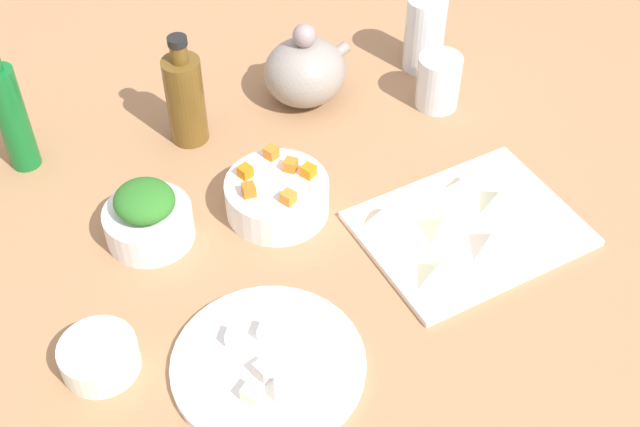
# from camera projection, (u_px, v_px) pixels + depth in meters

# --- Properties ---
(tabletop) EXTENTS (1.90, 1.90, 0.03)m
(tabletop) POSITION_uv_depth(u_px,v_px,m) (320.00, 245.00, 1.24)
(tabletop) COLOR #A57750
(tabletop) RESTS_ON ground
(cutting_board) EXTENTS (0.31, 0.24, 0.01)m
(cutting_board) POSITION_uv_depth(u_px,v_px,m) (469.00, 229.00, 1.24)
(cutting_board) COLOR white
(cutting_board) RESTS_ON tabletop
(plate_tofu) EXTENTS (0.25, 0.25, 0.01)m
(plate_tofu) POSITION_uv_depth(u_px,v_px,m) (268.00, 365.00, 1.07)
(plate_tofu) COLOR white
(plate_tofu) RESTS_ON tabletop
(bowl_greens) EXTENTS (0.13, 0.13, 0.05)m
(bowl_greens) POSITION_uv_depth(u_px,v_px,m) (149.00, 224.00, 1.21)
(bowl_greens) COLOR white
(bowl_greens) RESTS_ON tabletop
(bowl_carrots) EXTENTS (0.15, 0.15, 0.05)m
(bowl_carrots) POSITION_uv_depth(u_px,v_px,m) (277.00, 197.00, 1.25)
(bowl_carrots) COLOR white
(bowl_carrots) RESTS_ON tabletop
(bowl_small_side) EXTENTS (0.10, 0.10, 0.04)m
(bowl_small_side) POSITION_uv_depth(u_px,v_px,m) (99.00, 357.00, 1.06)
(bowl_small_side) COLOR white
(bowl_small_side) RESTS_ON tabletop
(teapot) EXTENTS (0.16, 0.13, 0.15)m
(teapot) POSITION_uv_depth(u_px,v_px,m) (305.00, 71.00, 1.42)
(teapot) COLOR gray
(teapot) RESTS_ON tabletop
(bottle_0) EXTENTS (0.06, 0.06, 0.19)m
(bottle_0) POSITION_uv_depth(u_px,v_px,m) (185.00, 98.00, 1.33)
(bottle_0) COLOR brown
(bottle_0) RESTS_ON tabletop
(bottle_1) EXTENTS (0.05, 0.05, 0.22)m
(bottle_1) POSITION_uv_depth(u_px,v_px,m) (12.00, 116.00, 1.27)
(bottle_1) COLOR #146E2A
(bottle_1) RESTS_ON tabletop
(drinking_glass_0) EXTENTS (0.07, 0.07, 0.14)m
(drinking_glass_0) POSITION_uv_depth(u_px,v_px,m) (425.00, 33.00, 1.47)
(drinking_glass_0) COLOR white
(drinking_glass_0) RESTS_ON tabletop
(drinking_glass_1) EXTENTS (0.07, 0.07, 0.09)m
(drinking_glass_1) POSITION_uv_depth(u_px,v_px,m) (438.00, 82.00, 1.41)
(drinking_glass_1) COLOR white
(drinking_glass_1) RESTS_ON tabletop
(carrot_cube_0) EXTENTS (0.02, 0.02, 0.02)m
(carrot_cube_0) POSITION_uv_depth(u_px,v_px,m) (288.00, 197.00, 1.20)
(carrot_cube_0) COLOR orange
(carrot_cube_0) RESTS_ON bowl_carrots
(carrot_cube_1) EXTENTS (0.02, 0.02, 0.02)m
(carrot_cube_1) POSITION_uv_depth(u_px,v_px,m) (245.00, 172.00, 1.23)
(carrot_cube_1) COLOR orange
(carrot_cube_1) RESTS_ON bowl_carrots
(carrot_cube_2) EXTENTS (0.02, 0.02, 0.02)m
(carrot_cube_2) POSITION_uv_depth(u_px,v_px,m) (249.00, 190.00, 1.21)
(carrot_cube_2) COLOR orange
(carrot_cube_2) RESTS_ON bowl_carrots
(carrot_cube_3) EXTENTS (0.03, 0.03, 0.02)m
(carrot_cube_3) POSITION_uv_depth(u_px,v_px,m) (291.00, 165.00, 1.24)
(carrot_cube_3) COLOR orange
(carrot_cube_3) RESTS_ON bowl_carrots
(carrot_cube_4) EXTENTS (0.02, 0.02, 0.02)m
(carrot_cube_4) POSITION_uv_depth(u_px,v_px,m) (271.00, 153.00, 1.26)
(carrot_cube_4) COLOR orange
(carrot_cube_4) RESTS_ON bowl_carrots
(carrot_cube_5) EXTENTS (0.02, 0.02, 0.02)m
(carrot_cube_5) POSITION_uv_depth(u_px,v_px,m) (308.00, 171.00, 1.23)
(carrot_cube_5) COLOR orange
(carrot_cube_5) RESTS_ON bowl_carrots
(chopped_greens_mound) EXTENTS (0.11, 0.11, 0.04)m
(chopped_greens_mound) POSITION_uv_depth(u_px,v_px,m) (144.00, 201.00, 1.18)
(chopped_greens_mound) COLOR #2E7426
(chopped_greens_mound) RESTS_ON bowl_greens
(tofu_cube_0) EXTENTS (0.03, 0.03, 0.02)m
(tofu_cube_0) POSITION_uv_depth(u_px,v_px,m) (265.00, 370.00, 1.04)
(tofu_cube_0) COLOR white
(tofu_cube_0) RESTS_ON plate_tofu
(tofu_cube_1) EXTENTS (0.03, 0.03, 0.02)m
(tofu_cube_1) POSITION_uv_depth(u_px,v_px,m) (236.00, 337.00, 1.08)
(tofu_cube_1) COLOR white
(tofu_cube_1) RESTS_ON plate_tofu
(tofu_cube_2) EXTENTS (0.03, 0.03, 0.02)m
(tofu_cube_2) POSITION_uv_depth(u_px,v_px,m) (268.00, 332.00, 1.08)
(tofu_cube_2) COLOR white
(tofu_cube_2) RESTS_ON plate_tofu
(tofu_cube_3) EXTENTS (0.03, 0.03, 0.02)m
(tofu_cube_3) POSITION_uv_depth(u_px,v_px,m) (284.00, 390.00, 1.02)
(tofu_cube_3) COLOR white
(tofu_cube_3) RESTS_ON plate_tofu
(tofu_cube_4) EXTENTS (0.03, 0.03, 0.02)m
(tofu_cube_4) POSITION_uv_depth(u_px,v_px,m) (252.00, 393.00, 1.02)
(tofu_cube_4) COLOR #FAF5C9
(tofu_cube_4) RESTS_ON plate_tofu
(dumpling_0) EXTENTS (0.07, 0.07, 0.03)m
(dumpling_0) POSITION_uv_depth(u_px,v_px,m) (441.00, 224.00, 1.22)
(dumpling_0) COLOR beige
(dumpling_0) RESTS_ON cutting_board
(dumpling_1) EXTENTS (0.06, 0.06, 0.02)m
(dumpling_1) POSITION_uv_depth(u_px,v_px,m) (436.00, 271.00, 1.16)
(dumpling_1) COLOR beige
(dumpling_1) RESTS_ON cutting_board
(dumpling_2) EXTENTS (0.05, 0.06, 0.03)m
(dumpling_2) POSITION_uv_depth(u_px,v_px,m) (498.00, 198.00, 1.25)
(dumpling_2) COLOR beige
(dumpling_2) RESTS_ON cutting_board
(dumpling_3) EXTENTS (0.05, 0.05, 0.03)m
(dumpling_3) POSITION_uv_depth(u_px,v_px,m) (382.00, 215.00, 1.23)
(dumpling_3) COLOR beige
(dumpling_3) RESTS_ON cutting_board
(dumpling_4) EXTENTS (0.07, 0.07, 0.03)m
(dumpling_4) POSITION_uv_depth(u_px,v_px,m) (490.00, 240.00, 1.19)
(dumpling_4) COLOR beige
(dumpling_4) RESTS_ON cutting_board
(dumpling_5) EXTENTS (0.05, 0.06, 0.02)m
(dumpling_5) POSITION_uv_depth(u_px,v_px,m) (460.00, 185.00, 1.28)
(dumpling_5) COLOR beige
(dumpling_5) RESTS_ON cutting_board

